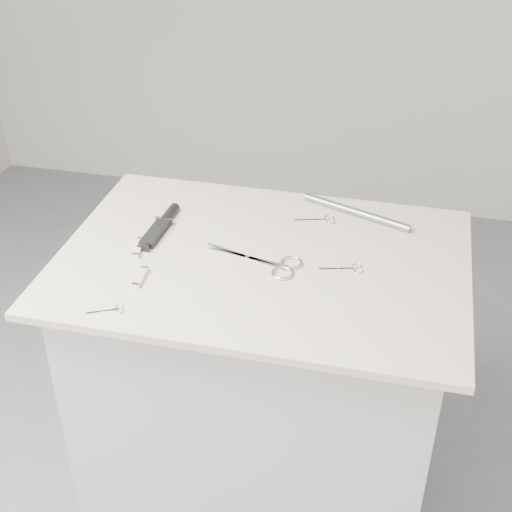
% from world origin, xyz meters
% --- Properties ---
extents(ground, '(4.00, 4.00, 0.01)m').
position_xyz_m(ground, '(0.00, 0.00, -0.01)').
color(ground, slate).
rests_on(ground, ground).
extents(plinth, '(0.90, 0.60, 0.90)m').
position_xyz_m(plinth, '(0.00, 0.00, 0.45)').
color(plinth, '#B6B6B4').
rests_on(plinth, ground).
extents(display_board, '(1.00, 0.70, 0.02)m').
position_xyz_m(display_board, '(0.00, 0.00, 0.91)').
color(display_board, beige).
rests_on(display_board, plinth).
extents(large_shears, '(0.24, 0.12, 0.01)m').
position_xyz_m(large_shears, '(0.03, -0.03, 0.92)').
color(large_shears, silver).
rests_on(large_shears, display_board).
extents(embroidery_scissors_a, '(0.11, 0.05, 0.00)m').
position_xyz_m(embroidery_scissors_a, '(0.21, -0.00, 0.92)').
color(embroidery_scissors_a, silver).
rests_on(embroidery_scissors_a, display_board).
extents(embroidery_scissors_b, '(0.11, 0.06, 0.00)m').
position_xyz_m(embroidery_scissors_b, '(0.11, 0.21, 0.92)').
color(embroidery_scissors_b, silver).
rests_on(embroidery_scissors_b, display_board).
extents(tiny_scissors, '(0.08, 0.05, 0.00)m').
position_xyz_m(tiny_scissors, '(-0.28, -0.28, 0.92)').
color(tiny_scissors, silver).
rests_on(tiny_scissors, display_board).
extents(sheathed_knife, '(0.05, 0.21, 0.03)m').
position_xyz_m(sheathed_knife, '(-0.29, 0.08, 0.93)').
color(sheathed_knife, black).
rests_on(sheathed_knife, display_board).
extents(pocket_knife_a, '(0.02, 0.08, 0.01)m').
position_xyz_m(pocket_knife_a, '(-0.26, -0.16, 0.92)').
color(pocket_knife_a, silver).
rests_on(pocket_knife_a, display_board).
extents(pocket_knife_b, '(0.03, 0.09, 0.01)m').
position_xyz_m(pocket_knife_b, '(-0.31, -0.03, 0.93)').
color(pocket_knife_b, silver).
rests_on(pocket_knife_b, display_board).
extents(metal_rail, '(0.30, 0.13, 0.02)m').
position_xyz_m(metal_rail, '(0.20, 0.26, 0.93)').
color(metal_rail, gray).
rests_on(metal_rail, display_board).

